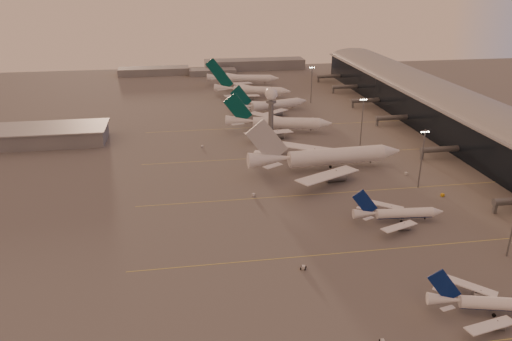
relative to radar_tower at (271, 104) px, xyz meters
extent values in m
plane|color=#595656|center=(-5.00, -120.00, -20.95)|extent=(700.00, 700.00, 0.00)
cube|color=#E2D24F|center=(25.00, -155.00, -20.94)|extent=(180.00, 0.25, 0.02)
cube|color=#E2D24F|center=(25.00, -110.00, -20.94)|extent=(180.00, 0.25, 0.02)
cube|color=#E2D24F|center=(25.00, -65.00, -20.94)|extent=(180.00, 0.25, 0.02)
cube|color=#E2D24F|center=(25.00, -20.00, -20.94)|extent=(180.00, 0.25, 0.02)
cube|color=#E2D24F|center=(25.00, 30.00, -20.94)|extent=(180.00, 0.25, 0.02)
cube|color=black|center=(103.00, -10.00, -11.95)|extent=(36.00, 360.00, 18.00)
cylinder|color=gray|center=(103.00, -10.00, -2.95)|extent=(10.08, 360.00, 10.08)
cube|color=gray|center=(103.00, -10.00, -2.75)|extent=(40.00, 362.00, 0.80)
cube|color=slate|center=(67.00, -92.00, -18.75)|extent=(1.20, 1.20, 4.40)
cylinder|color=slate|center=(77.00, -34.00, -16.45)|extent=(22.00, 2.80, 2.80)
cube|color=slate|center=(67.00, -34.00, -18.75)|extent=(1.20, 1.20, 4.40)
cylinder|color=slate|center=(77.00, 22.00, -16.45)|extent=(22.00, 2.80, 2.80)
cube|color=slate|center=(67.00, 22.00, -18.75)|extent=(1.20, 1.20, 4.40)
cylinder|color=slate|center=(77.00, 64.00, -16.45)|extent=(22.00, 2.80, 2.80)
cube|color=slate|center=(67.00, 64.00, -18.75)|extent=(1.20, 1.20, 4.40)
cylinder|color=slate|center=(77.00, 106.00, -16.45)|extent=(22.00, 2.80, 2.80)
cube|color=slate|center=(67.00, 106.00, -18.75)|extent=(1.20, 1.20, 4.40)
cylinder|color=slate|center=(77.00, 146.00, -16.45)|extent=(22.00, 2.80, 2.80)
cube|color=slate|center=(67.00, 146.00, -18.75)|extent=(1.20, 1.20, 4.40)
cube|color=slate|center=(-125.00, 20.00, -16.95)|extent=(80.00, 25.00, 8.00)
cube|color=gray|center=(-125.00, 20.00, -12.75)|extent=(82.00, 27.00, 0.60)
cylinder|color=slate|center=(0.00, 0.00, -9.95)|extent=(2.60, 2.60, 22.00)
cylinder|color=slate|center=(0.00, 0.00, 1.55)|extent=(5.20, 5.20, 1.20)
sphere|color=white|center=(0.00, 0.00, 5.45)|extent=(6.40, 6.40, 6.40)
cylinder|color=slate|center=(0.00, 0.00, 9.15)|extent=(0.16, 0.16, 2.00)
cylinder|color=slate|center=(50.00, -65.00, -8.45)|extent=(0.56, 0.56, 25.00)
cube|color=slate|center=(50.00, -65.00, 3.55)|extent=(3.60, 0.25, 0.25)
sphere|color=#FFEABF|center=(48.50, -65.00, 3.15)|extent=(0.56, 0.56, 0.56)
sphere|color=#FFEABF|center=(49.50, -65.00, 3.15)|extent=(0.56, 0.56, 0.56)
sphere|color=#FFEABF|center=(50.50, -65.00, 3.15)|extent=(0.56, 0.56, 0.56)
sphere|color=#FFEABF|center=(51.50, -65.00, 3.15)|extent=(0.56, 0.56, 0.56)
cylinder|color=slate|center=(45.00, -10.00, -8.45)|extent=(0.56, 0.56, 25.00)
cube|color=slate|center=(45.00, -10.00, 3.55)|extent=(3.60, 0.25, 0.25)
sphere|color=#FFEABF|center=(43.50, -10.00, 3.15)|extent=(0.56, 0.56, 0.56)
sphere|color=#FFEABF|center=(44.50, -10.00, 3.15)|extent=(0.56, 0.56, 0.56)
sphere|color=#FFEABF|center=(45.50, -10.00, 3.15)|extent=(0.56, 0.56, 0.56)
sphere|color=#FFEABF|center=(46.50, -10.00, 3.15)|extent=(0.56, 0.56, 0.56)
cylinder|color=slate|center=(43.00, 80.00, -8.45)|extent=(0.56, 0.56, 25.00)
cube|color=slate|center=(43.00, 80.00, 3.55)|extent=(3.60, 0.25, 0.25)
sphere|color=#FFEABF|center=(41.50, 80.00, 3.15)|extent=(0.56, 0.56, 0.56)
sphere|color=#FFEABF|center=(42.50, 80.00, 3.15)|extent=(0.56, 0.56, 0.56)
sphere|color=#FFEABF|center=(43.50, 80.00, 3.15)|extent=(0.56, 0.56, 0.56)
sphere|color=#FFEABF|center=(44.50, 80.00, 3.15)|extent=(0.56, 0.56, 0.56)
cube|color=slate|center=(-65.00, 200.00, -17.95)|extent=(60.00, 18.00, 6.00)
cube|color=slate|center=(25.00, 210.00, -16.45)|extent=(90.00, 20.00, 9.00)
cube|color=slate|center=(-15.00, 190.00, -18.45)|extent=(40.00, 15.00, 5.00)
cylinder|color=white|center=(32.73, -145.71, -18.18)|extent=(20.13, 8.22, 3.39)
cylinder|color=navy|center=(32.73, -145.71, -18.95)|extent=(19.51, 7.20, 2.44)
cone|color=white|center=(19.04, -142.21, -17.76)|extent=(8.93, 5.36, 3.39)
cube|color=white|center=(25.92, -152.58, -18.78)|extent=(14.79, 6.64, 1.07)
cylinder|color=slate|center=(28.76, -151.27, -20.32)|extent=(4.28, 3.09, 2.20)
cube|color=slate|center=(28.76, -151.27, -19.37)|extent=(0.31, 0.28, 1.36)
cube|color=white|center=(30.06, -136.42, -18.78)|extent=(12.89, 12.17, 1.07)
cylinder|color=slate|center=(31.92, -138.93, -20.32)|extent=(4.28, 3.09, 2.20)
cube|color=slate|center=(31.92, -138.93, -19.37)|extent=(0.31, 0.28, 1.36)
cube|color=navy|center=(18.63, -142.10, -13.57)|extent=(9.09, 2.61, 10.10)
cube|color=white|center=(18.11, -145.95, -17.68)|extent=(4.07, 2.19, 0.22)
cube|color=white|center=(20.02, -138.48, -17.68)|extent=(3.87, 3.60, 0.22)
cylinder|color=black|center=(31.66, -143.41, -20.46)|extent=(1.06, 0.68, 0.98)
cylinder|color=black|center=(30.68, -147.22, -20.46)|extent=(1.06, 0.68, 0.98)
cylinder|color=white|center=(31.05, -92.65, -18.11)|extent=(20.62, 5.04, 3.47)
cylinder|color=navy|center=(31.05, -92.65, -18.90)|extent=(20.13, 4.04, 2.50)
cone|color=white|center=(43.19, -93.59, -18.11)|extent=(4.21, 3.77, 3.47)
cone|color=white|center=(16.61, -91.53, -17.68)|extent=(8.80, 4.13, 3.47)
cube|color=white|center=(25.40, -100.78, -18.72)|extent=(14.90, 9.04, 1.09)
cylinder|color=slate|center=(28.03, -98.96, -20.31)|extent=(4.11, 2.56, 2.26)
cube|color=slate|center=(28.03, -98.96, -19.33)|extent=(0.29, 0.25, 1.39)
cube|color=white|center=(26.72, -83.74, -18.72)|extent=(14.30, 10.80, 1.09)
cylinder|color=slate|center=(29.04, -85.94, -20.31)|extent=(4.11, 2.56, 2.26)
cube|color=slate|center=(29.04, -85.94, -19.33)|extent=(0.29, 0.25, 1.39)
cube|color=navy|center=(16.18, -91.49, -13.38)|extent=(9.53, 1.06, 10.36)
cube|color=white|center=(16.33, -95.47, -17.59)|extent=(4.22, 2.83, 0.23)
cube|color=white|center=(16.95, -87.59, -17.59)|extent=(4.16, 3.28, 0.23)
cylinder|color=black|center=(38.78, -93.25, -20.49)|extent=(0.46, 0.46, 0.91)
cylinder|color=black|center=(29.57, -90.51, -20.45)|extent=(1.04, 0.53, 1.01)
cylinder|color=black|center=(29.26, -94.53, -20.45)|extent=(1.04, 0.53, 1.01)
cylinder|color=white|center=(22.73, -39.10, -16.15)|extent=(44.61, 9.39, 6.92)
cylinder|color=white|center=(22.73, -39.10, -17.71)|extent=(43.62, 7.40, 4.98)
cone|color=white|center=(49.12, -37.62, -16.15)|extent=(8.95, 7.39, 6.92)
cone|color=white|center=(-8.66, -40.86, -15.28)|extent=(18.93, 7.95, 6.92)
cube|color=white|center=(12.97, -58.09, -17.36)|extent=(31.01, 22.77, 2.06)
cylinder|color=slate|center=(18.08, -53.45, -20.17)|extent=(8.81, 4.97, 4.50)
cube|color=slate|center=(18.08, -53.45, -18.57)|extent=(0.35, 0.30, 2.77)
cube|color=white|center=(10.91, -21.31, -17.36)|extent=(31.95, 20.02, 2.06)
cylinder|color=slate|center=(16.50, -25.36, -20.17)|extent=(8.81, 4.97, 4.50)
cube|color=slate|center=(16.50, -25.36, -18.57)|extent=(0.35, 0.30, 2.77)
cube|color=#B6B9BF|center=(-9.58, -40.91, -7.11)|extent=(19.18, 1.46, 20.54)
cube|color=white|center=(-8.55, -49.44, -15.11)|extent=(9.05, 6.99, 0.28)
cube|color=white|center=(-9.51, -32.32, -15.11)|extent=(9.15, 6.29, 0.28)
cylinder|color=black|center=(39.53, -38.16, -20.39)|extent=(0.56, 0.56, 1.12)
cylinder|color=black|center=(19.02, -36.85, -20.34)|extent=(1.26, 0.63, 1.23)
cylinder|color=black|center=(19.30, -41.75, -20.34)|extent=(1.26, 0.63, 1.23)
cylinder|color=white|center=(12.16, 18.74, -16.78)|extent=(36.94, 13.73, 5.89)
cylinder|color=white|center=(12.16, 18.74, -18.11)|extent=(35.86, 11.96, 4.24)
cone|color=white|center=(33.44, 13.98, -16.78)|extent=(8.19, 7.29, 5.89)
cone|color=white|center=(-13.14, 24.40, -16.05)|extent=(16.24, 9.10, 5.89)
cube|color=white|center=(0.02, 5.71, -17.82)|extent=(27.20, 12.96, 1.74)
cylinder|color=slate|center=(5.18, 8.28, -20.24)|extent=(7.74, 5.28, 3.83)
cube|color=slate|center=(5.18, 8.28, -18.85)|extent=(0.35, 0.31, 2.36)
cube|color=white|center=(6.73, 35.70, -17.82)|extent=(24.14, 21.93, 1.74)
cylinder|color=slate|center=(10.30, 31.18, -20.24)|extent=(7.74, 5.28, 3.83)
cube|color=slate|center=(10.30, 31.18, -18.85)|extent=(0.35, 0.31, 2.36)
cube|color=#03403E|center=(-13.88, 24.57, -9.01)|extent=(15.90, 3.89, 17.44)
cube|color=white|center=(-14.93, 17.56, -15.90)|extent=(7.49, 4.22, 0.25)
cube|color=white|center=(-11.84, 31.36, -15.90)|extent=(7.18, 6.48, 0.25)
cylinder|color=black|center=(25.71, 15.71, -20.44)|extent=(0.51, 0.51, 1.02)
cylinder|color=black|center=(9.78, 21.57, -20.39)|extent=(1.20, 0.74, 1.12)
cylinder|color=black|center=(8.80, 17.20, -20.39)|extent=(1.20, 0.74, 1.12)
cylinder|color=white|center=(14.97, 62.52, -17.25)|extent=(32.68, 13.76, 5.24)
cylinder|color=white|center=(14.97, 62.52, -18.43)|extent=(31.66, 12.18, 3.77)
cone|color=white|center=(33.63, 67.73, -17.25)|extent=(7.46, 6.73, 5.24)
cone|color=white|center=(-7.23, 56.34, -16.59)|extent=(14.52, 8.70, 5.24)
cube|color=white|center=(10.93, 47.22, -18.16)|extent=(20.84, 20.21, 1.55)
cylinder|color=slate|center=(13.89, 51.40, -20.32)|extent=(6.97, 4.97, 3.40)
cube|color=slate|center=(13.89, 51.40, -19.08)|extent=(0.32, 0.29, 2.09)
cube|color=white|center=(3.59, 73.53, -18.16)|extent=(24.20, 10.41, 1.55)
cylinder|color=slate|center=(8.29, 71.49, -20.32)|extent=(6.97, 4.97, 3.40)
cube|color=slate|center=(8.29, 71.49, -19.08)|extent=(0.32, 0.29, 2.09)
cube|color=#03403E|center=(-7.89, 56.15, -10.34)|extent=(13.96, 4.17, 15.50)
cube|color=white|center=(-5.76, 50.22, -16.46)|extent=(6.27, 5.93, 0.23)
cube|color=white|center=(-9.14, 62.33, -16.46)|extent=(6.61, 3.46, 0.23)
cylinder|color=black|center=(26.85, 65.84, -20.50)|extent=(0.45, 0.45, 0.90)
cylinder|color=black|center=(11.91, 63.73, -20.45)|extent=(1.08, 0.70, 0.99)
cylinder|color=black|center=(12.98, 59.91, -20.45)|extent=(1.08, 0.70, 0.99)
cylinder|color=white|center=(10.02, 102.89, -17.08)|extent=(33.87, 16.28, 5.48)
cylinder|color=white|center=(10.02, 102.89, -18.31)|extent=(32.73, 14.61, 3.94)
cone|color=white|center=(29.17, 96.26, -17.08)|extent=(8.00, 7.32, 5.48)
cone|color=white|center=(-12.74, 110.77, -16.39)|extent=(15.24, 9.83, 5.48)
cube|color=white|center=(-2.55, 92.13, -18.04)|extent=(25.23, 9.45, 1.62)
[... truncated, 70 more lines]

